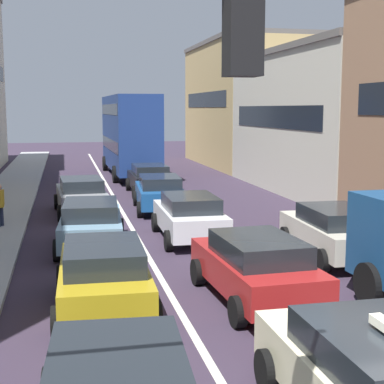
{
  "coord_description": "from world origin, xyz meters",
  "views": [
    {
      "loc": [
        -4.0,
        -6.29,
        4.27
      ],
      "look_at": [
        0.0,
        12.0,
        1.6
      ],
      "focal_mm": 54.87,
      "sensor_mm": 36.0,
      "label": 1
    }
  ],
  "objects": [
    {
      "name": "sedan_left_lane_fourth",
      "position": [
        -3.36,
        17.67,
        0.8
      ],
      "size": [
        2.25,
        4.39,
        1.49
      ],
      "rotation": [
        0.0,
        0.0,
        1.62
      ],
      "color": "gray",
      "rests_on": "ground"
    },
    {
      "name": "sidewalk_left",
      "position": [
        -6.7,
        20.0,
        0.07
      ],
      "size": [
        2.6,
        64.0,
        0.14
      ],
      "primitive_type": "cube",
      "color": "#A5A5A5",
      "rests_on": "ground"
    },
    {
      "name": "lane_stripe_left",
      "position": [
        -1.7,
        20.0,
        0.01
      ],
      "size": [
        0.16,
        60.0,
        0.01
      ],
      "primitive_type": "cube",
      "color": "silver",
      "rests_on": "ground"
    },
    {
      "name": "taxi_centre_lane_front",
      "position": [
        -0.15,
        0.22,
        0.8
      ],
      "size": [
        2.06,
        4.3,
        1.66
      ],
      "rotation": [
        0.0,
        0.0,
        1.57
      ],
      "color": "beige",
      "rests_on": "ground"
    },
    {
      "name": "building_row_right",
      "position": [
        9.9,
        22.34,
        4.24
      ],
      "size": [
        7.2,
        43.9,
        9.24
      ],
      "rotation": [
        0.0,
        0.0,
        -1.57
      ],
      "color": "tan",
      "rests_on": "ground"
    },
    {
      "name": "hatchback_centre_lane_third",
      "position": [
        -0.05,
        12.15,
        0.8
      ],
      "size": [
        2.12,
        4.33,
        1.49
      ],
      "rotation": [
        0.0,
        0.0,
        1.55
      ],
      "color": "silver",
      "rests_on": "ground"
    },
    {
      "name": "coupe_centre_lane_fourth",
      "position": [
        -0.13,
        17.76,
        0.8
      ],
      "size": [
        2.29,
        4.41,
        1.49
      ],
      "rotation": [
        0.0,
        0.0,
        1.5
      ],
      "color": "#194C8C",
      "rests_on": "ground"
    },
    {
      "name": "sedan_centre_lane_second",
      "position": [
        0.09,
        5.76,
        0.8
      ],
      "size": [
        2.22,
        4.38,
        1.49
      ],
      "rotation": [
        0.0,
        0.0,
        1.62
      ],
      "color": "#A51E1E",
      "rests_on": "ground"
    },
    {
      "name": "traffic_light_pole",
      "position": [
        -4.45,
        -1.58,
        3.82
      ],
      "size": [
        3.58,
        0.38,
        5.5
      ],
      "color": "#2D2D33",
      "rests_on": "ground"
    },
    {
      "name": "bus_mid_queue_primary",
      "position": [
        0.07,
        30.81,
        2.83
      ],
      "size": [
        2.93,
        10.54,
        5.06
      ],
      "rotation": [
        0.0,
        0.0,
        1.59
      ],
      "color": "navy",
      "rests_on": "ground"
    },
    {
      "name": "lane_stripe_right",
      "position": [
        1.7,
        20.0,
        0.01
      ],
      "size": [
        0.16,
        60.0,
        0.01
      ],
      "primitive_type": "cube",
      "color": "silver",
      "rests_on": "ground"
    },
    {
      "name": "sedan_centre_lane_fifth",
      "position": [
        0.16,
        22.71,
        0.8
      ],
      "size": [
        2.07,
        4.3,
        1.49
      ],
      "rotation": [
        0.0,
        0.0,
        1.57
      ],
      "color": "black",
      "rests_on": "ground"
    },
    {
      "name": "sedan_right_lane_behind_truck",
      "position": [
        3.52,
        8.95,
        0.8
      ],
      "size": [
        2.19,
        4.36,
        1.49
      ],
      "rotation": [
        0.0,
        0.0,
        1.53
      ],
      "color": "beige",
      "rests_on": "ground"
    },
    {
      "name": "sedan_left_lane_third",
      "position": [
        -3.26,
        11.56,
        0.8
      ],
      "size": [
        2.29,
        4.41,
        1.49
      ],
      "rotation": [
        0.0,
        0.0,
        1.51
      ],
      "color": "#759EB7",
      "rests_on": "ground"
    },
    {
      "name": "wagon_left_lane_second",
      "position": [
        -3.26,
        5.84,
        0.8
      ],
      "size": [
        2.16,
        4.35,
        1.49
      ],
      "rotation": [
        0.0,
        0.0,
        1.54
      ],
      "color": "#B29319",
      "rests_on": "ground"
    }
  ]
}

